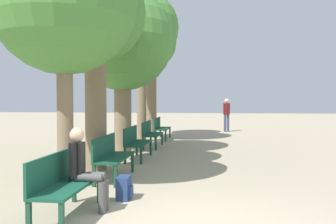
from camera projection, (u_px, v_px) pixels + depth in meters
name	position (u px, v px, depth m)	size (l,w,h in m)	color
bench_row_0	(62.00, 180.00, 5.43)	(0.52, 1.64, 0.92)	#144733
bench_row_1	(110.00, 154.00, 8.02)	(0.52, 1.64, 0.92)	#144733
bench_row_2	(135.00, 140.00, 10.61)	(0.52, 1.64, 0.92)	#144733
bench_row_3	(150.00, 132.00, 13.20)	(0.52, 1.64, 0.92)	#144733
bench_row_4	(160.00, 127.00, 15.79)	(0.52, 1.64, 0.92)	#144733
tree_row_0	(64.00, 2.00, 7.05)	(2.78, 2.78, 4.95)	#7A664C
tree_row_1	(95.00, 17.00, 8.92)	(2.44, 2.44, 5.01)	#7A664C
tree_row_2	(122.00, 41.00, 11.65)	(3.20, 3.20, 5.17)	#7A664C
tree_row_3	(141.00, 29.00, 14.75)	(2.96, 2.96, 5.99)	#7A664C
tree_row_4	(151.00, 47.00, 16.98)	(2.35, 2.35, 5.44)	#7A664C
person_seated	(85.00, 166.00, 5.68)	(0.58, 0.33, 1.28)	#4C4C4C
backpack	(124.00, 188.00, 6.38)	(0.24, 0.35, 0.40)	navy
pedestrian_near	(227.00, 113.00, 19.47)	(0.35, 0.31, 1.73)	#384260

